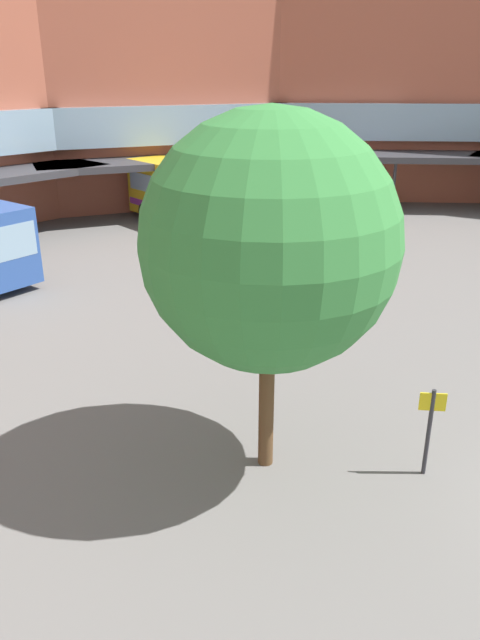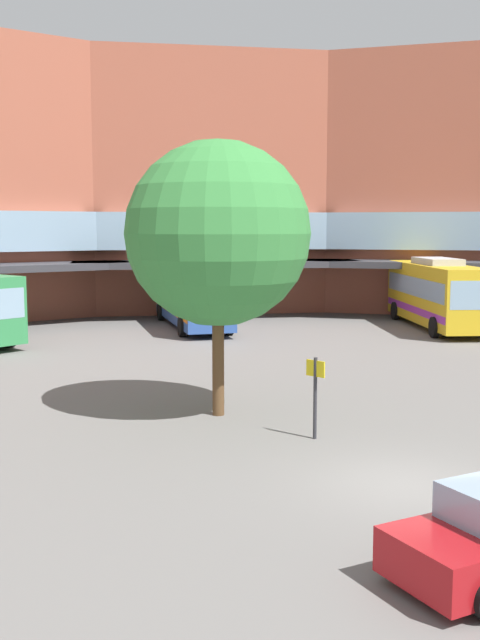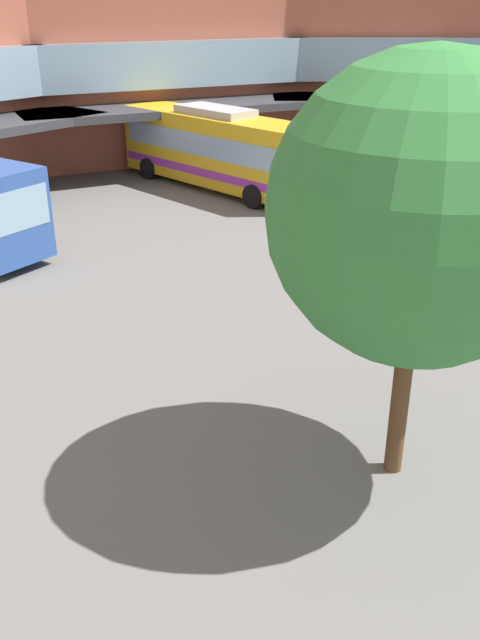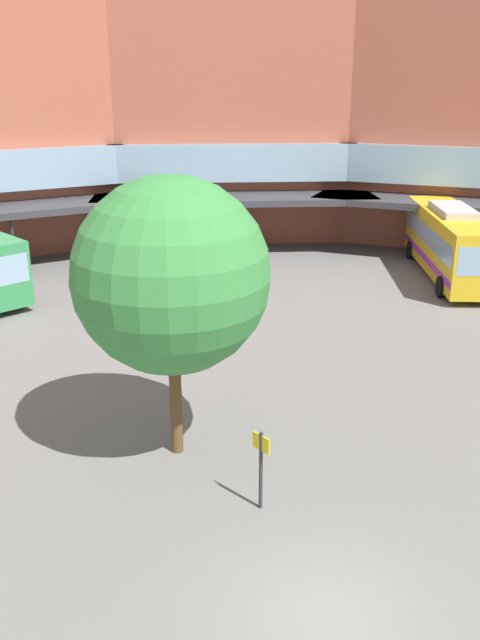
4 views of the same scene
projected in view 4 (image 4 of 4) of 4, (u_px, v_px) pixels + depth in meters
ground_plane at (330, 618)px, 14.00m from camera, size 123.09×123.09×0.00m
station_building at (245, 132)px, 33.39m from camera, size 81.07×41.22×17.08m
bus_0 at (450, 242)px, 37.48m from camera, size 3.85×11.73×3.98m
bus_4 at (205, 236)px, 38.94m from camera, size 3.61×10.99×3.93m
plaza_tree at (171, 276)px, 18.43m from camera, size 5.53×5.53×8.28m
stop_sign_post at (261, 462)px, 17.14m from camera, size 0.39×0.50×2.23m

